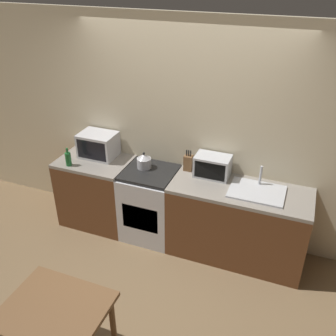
% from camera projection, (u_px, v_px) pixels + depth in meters
% --- Properties ---
extents(ground_plane, '(16.00, 16.00, 0.00)m').
position_uv_depth(ground_plane, '(146.00, 288.00, 3.98)').
color(ground_plane, brown).
extents(wall_back, '(10.00, 0.06, 2.60)m').
position_uv_depth(wall_back, '(186.00, 132.00, 4.31)').
color(wall_back, beige).
rests_on(wall_back, ground_plane).
extents(counter_left_run, '(0.88, 0.62, 0.90)m').
position_uv_depth(counter_left_run, '(97.00, 191.00, 4.79)').
color(counter_left_run, brown).
rests_on(counter_left_run, ground_plane).
extents(counter_right_run, '(1.51, 0.62, 0.90)m').
position_uv_depth(counter_right_run, '(237.00, 223.00, 4.22)').
color(counter_right_run, brown).
rests_on(counter_right_run, ground_plane).
extents(stove_range, '(0.62, 0.62, 0.90)m').
position_uv_depth(stove_range, '(150.00, 203.00, 4.56)').
color(stove_range, silver).
rests_on(stove_range, ground_plane).
extents(kettle, '(0.17, 0.17, 0.20)m').
position_uv_depth(kettle, '(144.00, 161.00, 4.37)').
color(kettle, '#B7B7BC').
rests_on(kettle, stove_range).
extents(microwave, '(0.44, 0.33, 0.30)m').
position_uv_depth(microwave, '(98.00, 145.00, 4.59)').
color(microwave, silver).
rests_on(microwave, counter_left_run).
extents(bottle, '(0.07, 0.07, 0.23)m').
position_uv_depth(bottle, '(68.00, 159.00, 4.42)').
color(bottle, '#1E662D').
rests_on(bottle, counter_left_run).
extents(knife_block, '(0.10, 0.09, 0.25)m').
position_uv_depth(knife_block, '(188.00, 163.00, 4.31)').
color(knife_block, brown).
rests_on(knife_block, counter_right_run).
extents(toaster_oven, '(0.39, 0.25, 0.25)m').
position_uv_depth(toaster_oven, '(212.00, 166.00, 4.18)').
color(toaster_oven, silver).
rests_on(toaster_oven, counter_right_run).
extents(sink_basin, '(0.58, 0.42, 0.24)m').
position_uv_depth(sink_basin, '(257.00, 191.00, 3.94)').
color(sink_basin, silver).
rests_on(sink_basin, counter_right_run).
extents(dining_table, '(0.79, 0.66, 0.74)m').
position_uv_depth(dining_table, '(56.00, 318.00, 2.90)').
color(dining_table, brown).
rests_on(dining_table, ground_plane).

